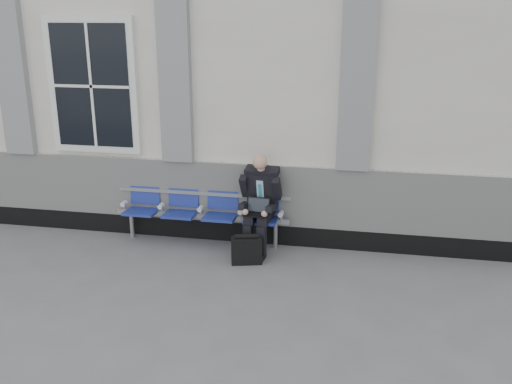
# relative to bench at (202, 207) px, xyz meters

# --- Properties ---
(ground) EXTENTS (70.00, 70.00, 0.00)m
(ground) POSITION_rel_bench_xyz_m (-1.96, -1.32, -0.55)
(ground) COLOR slate
(ground) RESTS_ON ground
(station_building) EXTENTS (14.40, 4.40, 4.49)m
(station_building) POSITION_rel_bench_xyz_m (-1.98, 2.15, 1.67)
(station_building) COLOR silver
(station_building) RESTS_ON ground
(bench) EXTENTS (2.60, 0.47, 0.91)m
(bench) POSITION_rel_bench_xyz_m (0.00, 0.00, 0.00)
(bench) COLOR #9EA0A3
(bench) RESTS_ON ground
(businessman) EXTENTS (0.58, 0.78, 1.41)m
(businessman) POSITION_rel_bench_xyz_m (0.89, -0.13, 0.21)
(businessman) COLOR black
(businessman) RESTS_ON ground
(briefcase) EXTENTS (0.44, 0.27, 0.42)m
(briefcase) POSITION_rel_bench_xyz_m (0.79, -0.60, -0.36)
(briefcase) COLOR black
(briefcase) RESTS_ON ground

